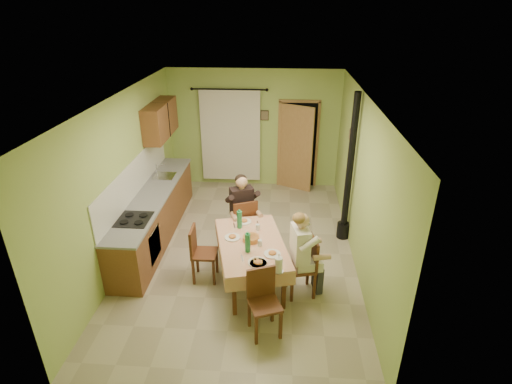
# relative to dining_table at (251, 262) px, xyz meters

# --- Properties ---
(floor) EXTENTS (4.00, 6.00, 0.01)m
(floor) POSITION_rel_dining_table_xyz_m (-0.25, 0.90, -0.38)
(floor) COLOR tan
(floor) RESTS_ON ground
(room_shell) EXTENTS (4.04, 6.04, 2.82)m
(room_shell) POSITION_rel_dining_table_xyz_m (-0.25, 0.90, 1.44)
(room_shell) COLOR #A6C364
(room_shell) RESTS_ON ground
(kitchen_run) EXTENTS (0.64, 3.64, 1.56)m
(kitchen_run) POSITION_rel_dining_table_xyz_m (-1.95, 1.30, 0.10)
(kitchen_run) COLOR brown
(kitchen_run) RESTS_ON ground
(upper_cabinets) EXTENTS (0.35, 1.40, 0.70)m
(upper_cabinets) POSITION_rel_dining_table_xyz_m (-2.07, 2.60, 1.57)
(upper_cabinets) COLOR brown
(upper_cabinets) RESTS_ON room_shell
(curtain) EXTENTS (1.70, 0.07, 2.22)m
(curtain) POSITION_rel_dining_table_xyz_m (-0.80, 3.80, 0.88)
(curtain) COLOR black
(curtain) RESTS_ON ground
(doorway) EXTENTS (0.96, 0.42, 2.15)m
(doorway) POSITION_rel_dining_table_xyz_m (0.78, 3.78, 0.67)
(doorway) COLOR black
(doorway) RESTS_ON ground
(dining_table) EXTENTS (1.36, 1.84, 0.76)m
(dining_table) POSITION_rel_dining_table_xyz_m (0.00, 0.00, 0.00)
(dining_table) COLOR tan
(dining_table) RESTS_ON ground
(tableware) EXTENTS (0.92, 1.52, 0.33)m
(tableware) POSITION_rel_dining_table_xyz_m (0.04, -0.10, 0.44)
(tableware) COLOR white
(tableware) RESTS_ON dining_table
(chair_far) EXTENTS (0.58, 0.58, 1.00)m
(chair_far) POSITION_rel_dining_table_xyz_m (-0.24, 1.03, -0.09)
(chair_far) COLOR #562B17
(chair_far) RESTS_ON ground
(chair_near) EXTENTS (0.51, 0.51, 0.96)m
(chair_near) POSITION_rel_dining_table_xyz_m (0.26, -1.07, -0.09)
(chair_near) COLOR #562B17
(chair_near) RESTS_ON ground
(chair_right) EXTENTS (0.50, 0.50, 0.97)m
(chair_right) POSITION_rel_dining_table_xyz_m (0.79, -0.21, -0.09)
(chair_right) COLOR #562B17
(chair_right) RESTS_ON ground
(chair_left) EXTENTS (0.39, 0.39, 0.94)m
(chair_left) POSITION_rel_dining_table_xyz_m (-0.77, 0.05, -0.09)
(chair_left) COLOR #562B17
(chair_left) RESTS_ON ground
(man_far) EXTENTS (0.65, 0.60, 1.39)m
(man_far) POSITION_rel_dining_table_xyz_m (-0.25, 1.05, 0.50)
(man_far) COLOR black
(man_far) RESTS_ON chair_far
(man_right) EXTENTS (0.55, 0.63, 1.39)m
(man_right) POSITION_rel_dining_table_xyz_m (0.77, -0.21, 0.50)
(man_right) COLOR white
(man_right) RESTS_ON chair_right
(stove_flue) EXTENTS (0.24, 0.24, 2.80)m
(stove_flue) POSITION_rel_dining_table_xyz_m (1.65, 1.50, 0.64)
(stove_flue) COLOR black
(stove_flue) RESTS_ON ground
(picture_back) EXTENTS (0.19, 0.03, 0.23)m
(picture_back) POSITION_rel_dining_table_xyz_m (0.00, 3.87, 1.37)
(picture_back) COLOR black
(picture_back) RESTS_ON room_shell
(picture_right) EXTENTS (0.03, 0.31, 0.21)m
(picture_right) POSITION_rel_dining_table_xyz_m (1.72, 2.10, 1.47)
(picture_right) COLOR brown
(picture_right) RESTS_ON room_shell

